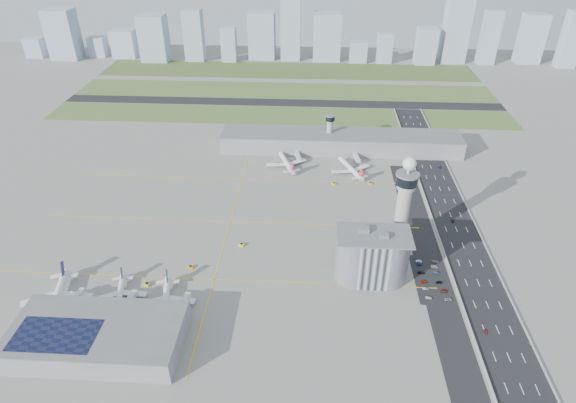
# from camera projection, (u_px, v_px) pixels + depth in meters

# --- Properties ---
(ground) EXTENTS (1000.00, 1000.00, 0.00)m
(ground) POSITION_uv_depth(u_px,v_px,m) (285.00, 251.00, 306.80)
(ground) COLOR gray
(grass_strip_0) EXTENTS (480.00, 50.00, 0.08)m
(grass_strip_0) POSITION_uv_depth(u_px,v_px,m) (279.00, 115.00, 497.68)
(grass_strip_0) COLOR #4F6E34
(grass_strip_0) RESTS_ON ground
(grass_strip_1) EXTENTS (480.00, 60.00, 0.08)m
(grass_strip_1) POSITION_uv_depth(u_px,v_px,m) (284.00, 91.00, 560.98)
(grass_strip_1) COLOR #486730
(grass_strip_1) RESTS_ON ground
(grass_strip_2) EXTENTS (480.00, 70.00, 0.08)m
(grass_strip_2) POSITION_uv_depth(u_px,v_px,m) (288.00, 70.00, 628.51)
(grass_strip_2) COLOR #455B2B
(grass_strip_2) RESTS_ON ground
(runway) EXTENTS (480.00, 22.00, 0.10)m
(runway) POSITION_uv_depth(u_px,v_px,m) (282.00, 103.00, 528.90)
(runway) COLOR black
(runway) RESTS_ON ground
(highway) EXTENTS (28.00, 500.00, 0.10)m
(highway) POSITION_uv_depth(u_px,v_px,m) (468.00, 257.00, 301.14)
(highway) COLOR black
(highway) RESTS_ON ground
(barrier_left) EXTENTS (0.60, 500.00, 1.20)m
(barrier_left) POSITION_uv_depth(u_px,v_px,m) (445.00, 256.00, 301.53)
(barrier_left) COLOR #9E9E99
(barrier_left) RESTS_ON ground
(barrier_right) EXTENTS (0.60, 500.00, 1.20)m
(barrier_right) POSITION_uv_depth(u_px,v_px,m) (491.00, 257.00, 300.16)
(barrier_right) COLOR #9E9E99
(barrier_right) RESTS_ON ground
(landside_road) EXTENTS (18.00, 260.00, 0.08)m
(landside_road) POSITION_uv_depth(u_px,v_px,m) (430.00, 266.00, 293.93)
(landside_road) COLOR black
(landside_road) RESTS_ON ground
(parking_lot) EXTENTS (20.00, 44.00, 0.10)m
(parking_lot) POSITION_uv_depth(u_px,v_px,m) (431.00, 279.00, 283.89)
(parking_lot) COLOR black
(parking_lot) RESTS_ON ground
(taxiway_line_h_0) EXTENTS (260.00, 0.60, 0.01)m
(taxiway_line_h_0) POSITION_uv_depth(u_px,v_px,m) (214.00, 280.00, 283.43)
(taxiway_line_h_0) COLOR yellow
(taxiway_line_h_0) RESTS_ON ground
(taxiway_line_h_1) EXTENTS (260.00, 0.60, 0.01)m
(taxiway_line_h_1) POSITION_uv_depth(u_px,v_px,m) (230.00, 222.00, 334.08)
(taxiway_line_h_1) COLOR yellow
(taxiway_line_h_1) RESTS_ON ground
(taxiway_line_h_2) EXTENTS (260.00, 0.60, 0.01)m
(taxiway_line_h_2) POSITION_uv_depth(u_px,v_px,m) (242.00, 179.00, 384.72)
(taxiway_line_h_2) COLOR yellow
(taxiway_line_h_2) RESTS_ON ground
(taxiway_line_v) EXTENTS (0.60, 260.00, 0.01)m
(taxiway_line_v) POSITION_uv_depth(u_px,v_px,m) (230.00, 222.00, 334.08)
(taxiway_line_v) COLOR yellow
(taxiway_line_v) RESTS_ON ground
(control_tower) EXTENTS (14.00, 14.00, 64.50)m
(control_tower) POSITION_uv_depth(u_px,v_px,m) (404.00, 201.00, 291.31)
(control_tower) COLOR #ADAAA5
(control_tower) RESTS_ON ground
(secondary_tower) EXTENTS (8.60, 8.60, 31.90)m
(secondary_tower) POSITION_uv_depth(u_px,v_px,m) (330.00, 129.00, 421.90)
(secondary_tower) COLOR #ADAAA5
(secondary_tower) RESTS_ON ground
(admin_building) EXTENTS (42.00, 24.00, 33.50)m
(admin_building) POSITION_uv_depth(u_px,v_px,m) (372.00, 256.00, 277.51)
(admin_building) COLOR #B2B2B7
(admin_building) RESTS_ON ground
(terminal_pier) EXTENTS (210.00, 32.00, 15.80)m
(terminal_pier) POSITION_uv_depth(u_px,v_px,m) (340.00, 142.00, 425.55)
(terminal_pier) COLOR gray
(terminal_pier) RESTS_ON ground
(near_terminal) EXTENTS (84.00, 42.00, 13.00)m
(near_terminal) POSITION_uv_depth(u_px,v_px,m) (97.00, 336.00, 238.44)
(near_terminal) COLOR gray
(near_terminal) RESTS_ON ground
(airplane_near_a) EXTENTS (47.77, 52.95, 12.76)m
(airplane_near_a) POSITION_uv_depth(u_px,v_px,m) (55.00, 295.00, 263.24)
(airplane_near_a) COLOR white
(airplane_near_a) RESTS_ON ground
(airplane_near_b) EXTENTS (37.10, 41.06, 9.86)m
(airplane_near_b) POSITION_uv_depth(u_px,v_px,m) (119.00, 293.00, 266.57)
(airplane_near_b) COLOR white
(airplane_near_b) RESTS_ON ground
(airplane_near_c) EXTENTS (39.68, 44.41, 10.95)m
(airplane_near_c) POSITION_uv_depth(u_px,v_px,m) (164.00, 299.00, 261.83)
(airplane_near_c) COLOR white
(airplane_near_c) RESTS_ON ground
(airplane_far_a) EXTENTS (46.76, 50.50, 11.52)m
(airplane_far_a) POSITION_uv_depth(u_px,v_px,m) (286.00, 159.00, 401.91)
(airplane_far_a) COLOR white
(airplane_far_a) RESTS_ON ground
(airplane_far_b) EXTENTS (47.73, 50.81, 11.30)m
(airplane_far_b) POSITION_uv_depth(u_px,v_px,m) (351.00, 165.00, 392.52)
(airplane_far_b) COLOR white
(airplane_far_b) RESTS_ON ground
(jet_bridge_near_0) EXTENTS (5.39, 14.31, 5.70)m
(jet_bridge_near_0) POSITION_uv_depth(u_px,v_px,m) (69.00, 309.00, 259.32)
(jet_bridge_near_0) COLOR silver
(jet_bridge_near_0) RESTS_ON ground
(jet_bridge_near_1) EXTENTS (5.39, 14.31, 5.70)m
(jet_bridge_near_1) POSITION_uv_depth(u_px,v_px,m) (123.00, 311.00, 257.85)
(jet_bridge_near_1) COLOR silver
(jet_bridge_near_1) RESTS_ON ground
(jet_bridge_near_2) EXTENTS (5.39, 14.31, 5.70)m
(jet_bridge_near_2) POSITION_uv_depth(u_px,v_px,m) (179.00, 313.00, 256.38)
(jet_bridge_near_2) COLOR silver
(jet_bridge_near_2) RESTS_ON ground
(jet_bridge_far_0) EXTENTS (5.39, 14.31, 5.70)m
(jet_bridge_far_0) POSITION_uv_depth(u_px,v_px,m) (297.00, 154.00, 416.60)
(jet_bridge_far_0) COLOR silver
(jet_bridge_far_0) RESTS_ON ground
(jet_bridge_far_1) EXTENTS (5.39, 14.31, 5.70)m
(jet_bridge_far_1) POSITION_uv_depth(u_px,v_px,m) (355.00, 155.00, 414.15)
(jet_bridge_far_1) COLOR silver
(jet_bridge_far_1) RESTS_ON ground
(tug_0) EXTENTS (2.23, 3.16, 1.79)m
(tug_0) POSITION_uv_depth(u_px,v_px,m) (125.00, 277.00, 284.04)
(tug_0) COLOR #EF9400
(tug_0) RESTS_ON ground
(tug_1) EXTENTS (4.16, 3.65, 2.02)m
(tug_1) POSITION_uv_depth(u_px,v_px,m) (147.00, 284.00, 278.67)
(tug_1) COLOR gold
(tug_1) RESTS_ON ground
(tug_2) EXTENTS (3.13, 2.22, 1.77)m
(tug_2) POSITION_uv_depth(u_px,v_px,m) (191.00, 267.00, 291.75)
(tug_2) COLOR #F89C03
(tug_2) RESTS_ON ground
(tug_3) EXTENTS (4.01, 3.50, 1.95)m
(tug_3) POSITION_uv_depth(u_px,v_px,m) (241.00, 245.00, 310.52)
(tug_3) COLOR yellow
(tug_3) RESTS_ON ground
(tug_4) EXTENTS (3.13, 3.56, 1.72)m
(tug_4) POSITION_uv_depth(u_px,v_px,m) (334.00, 184.00, 377.14)
(tug_4) COLOR #FEE506
(tug_4) RESTS_ON ground
(tug_5) EXTENTS (3.29, 2.71, 1.65)m
(tug_5) POSITION_uv_depth(u_px,v_px,m) (370.00, 183.00, 377.67)
(tug_5) COLOR gold
(tug_5) RESTS_ON ground
(car_lot_0) EXTENTS (3.90, 1.99, 1.27)m
(car_lot_0) POSITION_uv_depth(u_px,v_px,m) (429.00, 298.00, 269.67)
(car_lot_0) COLOR silver
(car_lot_0) RESTS_ON ground
(car_lot_1) EXTENTS (3.54, 1.58, 1.13)m
(car_lot_1) POSITION_uv_depth(u_px,v_px,m) (426.00, 289.00, 276.03)
(car_lot_1) COLOR gray
(car_lot_1) RESTS_ON ground
(car_lot_2) EXTENTS (4.48, 2.57, 1.17)m
(car_lot_2) POSITION_uv_depth(u_px,v_px,m) (423.00, 282.00, 280.95)
(car_lot_2) COLOR #B32709
(car_lot_2) RESTS_ON ground
(car_lot_3) EXTENTS (4.39, 2.35, 1.21)m
(car_lot_3) POSITION_uv_depth(u_px,v_px,m) (421.00, 273.00, 287.83)
(car_lot_3) COLOR black
(car_lot_3) RESTS_ON ground
(car_lot_4) EXTENTS (3.91, 1.71, 1.31)m
(car_lot_4) POSITION_uv_depth(u_px,v_px,m) (419.00, 264.00, 294.28)
(car_lot_4) COLOR navy
(car_lot_4) RESTS_ON ground
(car_lot_5) EXTENTS (3.70, 1.33, 1.22)m
(car_lot_5) POSITION_uv_depth(u_px,v_px,m) (419.00, 261.00, 296.76)
(car_lot_5) COLOR white
(car_lot_5) RESTS_ON ground
(car_lot_6) EXTENTS (4.61, 2.67, 1.21)m
(car_lot_6) POSITION_uv_depth(u_px,v_px,m) (448.00, 299.00, 268.75)
(car_lot_6) COLOR #9397A7
(car_lot_6) RESTS_ON ground
(car_lot_7) EXTENTS (4.28, 2.07, 1.20)m
(car_lot_7) POSITION_uv_depth(u_px,v_px,m) (444.00, 291.00, 274.36)
(car_lot_7) COLOR maroon
(car_lot_7) RESTS_ON ground
(car_lot_8) EXTENTS (3.79, 1.97, 1.23)m
(car_lot_8) POSITION_uv_depth(u_px,v_px,m) (439.00, 282.00, 280.58)
(car_lot_8) COLOR black
(car_lot_8) RESTS_ON ground
(car_lot_9) EXTENTS (3.31, 1.21, 1.08)m
(car_lot_9) POSITION_uv_depth(u_px,v_px,m) (437.00, 273.00, 287.82)
(car_lot_9) COLOR navy
(car_lot_9) RESTS_ON ground
(car_lot_10) EXTENTS (4.33, 2.18, 1.17)m
(car_lot_10) POSITION_uv_depth(u_px,v_px,m) (434.00, 266.00, 292.67)
(car_lot_10) COLOR silver
(car_lot_10) RESTS_ON ground
(car_lot_11) EXTENTS (4.44, 2.30, 1.23)m
(car_lot_11) POSITION_uv_depth(u_px,v_px,m) (435.00, 262.00, 296.52)
(car_lot_11) COLOR gray
(car_lot_11) RESTS_ON ground
(car_hw_0) EXTENTS (1.77, 3.38, 1.10)m
(car_hw_0) POSITION_uv_depth(u_px,v_px,m) (485.00, 332.00, 248.56)
(car_hw_0) COLOR maroon
(car_hw_0) RESTS_ON ground
(car_hw_1) EXTENTS (1.84, 4.08, 1.30)m
(car_hw_1) POSITION_uv_depth(u_px,v_px,m) (453.00, 221.00, 334.02)
(car_hw_1) COLOR black
(car_hw_1) RESTS_ON ground
(car_hw_2) EXTENTS (1.95, 4.19, 1.16)m
(car_hw_2) POSITION_uv_depth(u_px,v_px,m) (439.00, 167.00, 400.97)
(car_hw_2) COLOR navy
(car_hw_2) RESTS_ON ground
(car_hw_4) EXTENTS (2.02, 3.98, 1.30)m
(car_hw_4) POSITION_uv_depth(u_px,v_px,m) (412.00, 137.00, 451.33)
(car_hw_4) COLOR slate
(car_hw_4) RESTS_ON ground
(skyline_bldg_0) EXTENTS (24.05, 19.24, 26.50)m
(skyline_bldg_0) POSITION_uv_depth(u_px,v_px,m) (35.00, 47.00, 674.17)
(skyline_bldg_0) COLOR #9EADC1
(skyline_bldg_0) RESTS_ON ground
(skyline_bldg_1) EXTENTS (37.63, 30.10, 65.60)m
(skyline_bldg_1) POSITION_uv_depth(u_px,v_px,m) (63.00, 34.00, 658.00)
(skyline_bldg_1) COLOR #9EADC1
(skyline_bldg_1) RESTS_ON ground
(skyline_bldg_2) EXTENTS (22.81, 18.25, 26.79)m
(skyline_bldg_2) POSITION_uv_depth(u_px,v_px,m) (98.00, 47.00, 677.00)
(skyline_bldg_2) COLOR #9EADC1
(skyline_bldg_2) RESTS_ON ground
(skyline_bldg_3) EXTENTS (32.30, 25.84, 36.93)m
(skyline_bldg_3) POSITION_uv_depth(u_px,v_px,m) (125.00, 43.00, 673.40)
(skyline_bldg_3) COLOR #9EADC1
(skyline_bldg_3) RESTS_ON ground
(skyline_bldg_4) EXTENTS (35.81, 28.65, 60.36)m
(skyline_bldg_4) POSITION_uv_depth(u_px,v_px,m) (154.00, 38.00, 651.16)
(skyline_bldg_4) COLOR #9EADC1
(skyline_bldg_4) RESTS_ON ground
(skyline_bldg_5) EXTENTS (25.49, 20.39, 66.89)m
(skyline_bldg_5) POSITION_uv_depth(u_px,v_px,m) (194.00, 35.00, 650.52)
(skyline_bldg_5) COLOR #9EADC1
(skyline_bldg_5) RESTS_ON ground
(skyline_bldg_6) EXTENTS (20.04, 16.03, 45.20)m
(skyline_bldg_6) POSITION_uv_depth(u_px,v_px,m) (229.00, 44.00, 652.50)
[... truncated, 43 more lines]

